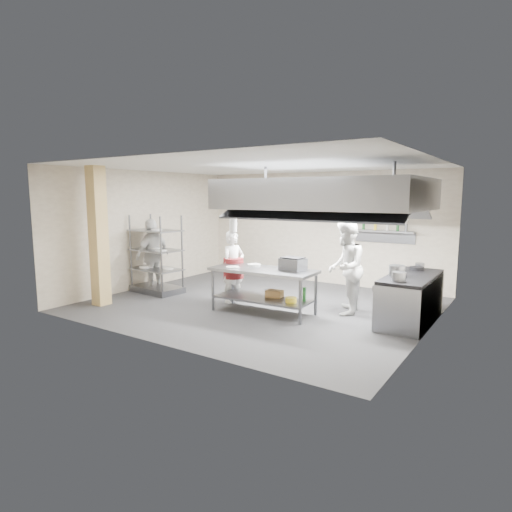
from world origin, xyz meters
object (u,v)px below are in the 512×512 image
Objects in this scene: cooking_range at (410,300)px; griddle at (293,264)px; chef_line at (346,267)px; chef_head at (233,267)px; chef_plating at (153,255)px; stockpot at (397,271)px; pass_rack at (156,254)px; island at (263,291)px.

griddle reaches higher than cooking_range.
chef_line is at bearing 43.22° from griddle.
chef_plating reaches higher than chef_head.
chef_line reaches higher than stockpot.
pass_rack is at bearing -171.36° from griddle.
griddle reaches higher than stockpot.
cooking_range is 1.37m from chef_line.
chef_head is at bearing -93.84° from chef_line.
griddle is (-0.86, -0.63, 0.08)m from chef_line.
island is 4.61× the size of griddle.
chef_head is at bearing -177.97° from griddle.
chef_line is (2.43, 0.50, 0.15)m from chef_head.
island is at bearing 2.60° from pass_rack.
chef_line is 1.06m from stockpot.
chef_plating is 6.22× the size of stockpot.
chef_line reaches higher than island.
chef_plating is at bearing -174.91° from stockpot.
chef_line reaches higher than cooking_range.
pass_rack is 0.95× the size of cooking_range.
chef_head is at bearing 92.39° from chef_plating.
cooking_range is at bearing 80.53° from chef_line.
stockpot is (2.45, 0.75, 0.55)m from island.
griddle is (3.74, 0.11, 0.07)m from pass_rack.
island is 1.72m from chef_line.
pass_rack reaches higher than island.
pass_rack is (-3.19, 0.13, 0.50)m from island.
chef_head is at bearing 157.18° from island.
chef_head is 1.60m from griddle.
chef_head is 5.49× the size of stockpot.
pass_rack is 4.08× the size of griddle.
griddle is (3.97, 0.01, 0.12)m from chef_plating.
cooking_range is (5.85, 0.87, -0.53)m from pass_rack.
pass_rack is at bearing -173.70° from stockpot.
pass_rack reaches higher than stockpot.
pass_rack is 1.19× the size of chef_head.
stockpot is (3.48, 0.38, 0.20)m from chef_head.
pass_rack reaches higher than chef_plating.
cooking_range is 1.06× the size of chef_line.
chef_line is at bearing 29.03° from island.
cooking_range is 6.88× the size of stockpot.
stockpot is (5.87, 0.52, 0.10)m from chef_plating.
chef_head is 0.84× the size of chef_line.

